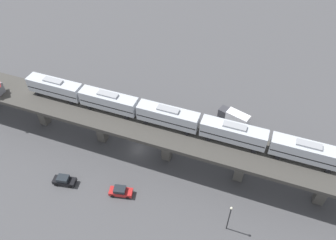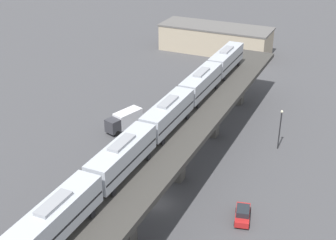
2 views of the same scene
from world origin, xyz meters
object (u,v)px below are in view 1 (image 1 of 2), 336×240
delivery_truck (234,117)px  street_lamp (229,216)px  street_car_red (121,191)px  subway_train (168,116)px  street_car_black (64,180)px

delivery_truck → street_lamp: (26.71, -0.17, 2.35)m
street_car_red → delivery_truck: 30.85m
subway_train → street_car_black: size_ratio=13.97×
street_car_black → street_car_red: 11.48m
street_car_red → delivery_truck: size_ratio=0.60×
subway_train → street_car_red: bearing=-30.5°
street_car_red → delivery_truck: bearing=139.0°
subway_train → delivery_truck: (-11.50, 13.30, -8.87)m
street_car_black → delivery_truck: size_ratio=0.60×
subway_train → street_lamp: 21.12m
delivery_truck → street_lamp: 26.81m
subway_train → street_car_red: 16.75m
delivery_truck → street_car_red: bearing=-41.0°
street_car_black → delivery_truck: 39.07m
street_car_red → street_lamp: size_ratio=0.65×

